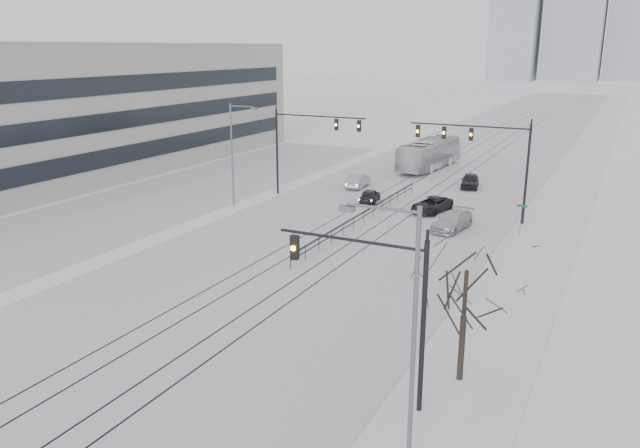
{
  "coord_description": "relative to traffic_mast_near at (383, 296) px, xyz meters",
  "views": [
    {
      "loc": [
        18.47,
        -14.61,
        13.62
      ],
      "look_at": [
        2.04,
        18.13,
        3.2
      ],
      "focal_mm": 35.0,
      "sensor_mm": 36.0,
      "label": 1
    }
  ],
  "objects": [
    {
      "name": "sedan_nb_far",
      "position": [
        -6.35,
        40.87,
        -3.86
      ],
      "size": [
        2.34,
        4.32,
        1.4
      ],
      "primitive_type": "imported",
      "rotation": [
        0.0,
        0.0,
        0.18
      ],
      "color": "black",
      "rests_on": "ground"
    },
    {
      "name": "tram_rails",
      "position": [
        -10.79,
        34.0,
        -4.54
      ],
      "size": [
        5.3,
        180.0,
        0.01
      ],
      "color": "black",
      "rests_on": "ground"
    },
    {
      "name": "ground",
      "position": [
        -10.79,
        -6.0,
        -4.56
      ],
      "size": [
        500.0,
        500.0,
        0.0
      ],
      "primitive_type": "plane",
      "color": "silver",
      "rests_on": "ground"
    },
    {
      "name": "bare_tree",
      "position": [
        2.41,
        3.0,
        -0.07
      ],
      "size": [
        4.4,
        4.4,
        6.1
      ],
      "color": "black",
      "rests_on": "ground"
    },
    {
      "name": "street_light_east",
      "position": [
        1.91,
        -3.0,
        0.65
      ],
      "size": [
        2.73,
        0.25,
        9.0
      ],
      "color": "#595B60",
      "rests_on": "ground"
    },
    {
      "name": "median_fence",
      "position": [
        -10.79,
        24.0,
        -4.04
      ],
      "size": [
        0.06,
        24.0,
        1.0
      ],
      "color": "black",
      "rests_on": "ground"
    },
    {
      "name": "sidewalk_east",
      "position": [
        2.71,
        54.0,
        -4.48
      ],
      "size": [
        5.0,
        260.0,
        0.16
      ],
      "primitive_type": "cube",
      "color": "silver",
      "rests_on": "ground"
    },
    {
      "name": "traffic_mast_near",
      "position": [
        0.0,
        0.0,
        0.0
      ],
      "size": [
        6.1,
        0.37,
        7.0
      ],
      "color": "black",
      "rests_on": "ground"
    },
    {
      "name": "curb",
      "position": [
        0.26,
        54.0,
        -4.5
      ],
      "size": [
        0.1,
        260.0,
        0.12
      ],
      "primitive_type": "cube",
      "color": "gray",
      "rests_on": "ground"
    },
    {
      "name": "sedan_nb_right",
      "position": [
        -3.96,
        25.29,
        -3.87
      ],
      "size": [
        2.61,
        4.98,
        1.38
      ],
      "primitive_type": "imported",
      "rotation": [
        0.0,
        0.0,
        -0.15
      ],
      "color": "#B2B6BB",
      "rests_on": "ground"
    },
    {
      "name": "street_sign",
      "position": [
        1.01,
        26.0,
        -2.96
      ],
      "size": [
        0.7,
        0.06,
        2.4
      ],
      "color": "#595B60",
      "rests_on": "ground"
    },
    {
      "name": "traffic_mast_nw",
      "position": [
        -19.31,
        30.0,
        1.01
      ],
      "size": [
        9.1,
        0.37,
        8.0
      ],
      "color": "black",
      "rests_on": "ground"
    },
    {
      "name": "sedan_nb_front",
      "position": [
        -6.95,
        29.84,
        -3.93
      ],
      "size": [
        2.98,
        4.9,
        1.27
      ],
      "primitive_type": "imported",
      "rotation": [
        0.0,
        0.0,
        -0.2
      ],
      "color": "black",
      "rests_on": "ground"
    },
    {
      "name": "box_truck",
      "position": [
        -13.02,
        48.72,
        -2.86
      ],
      "size": [
        4.13,
        12.47,
        3.41
      ],
      "primitive_type": "imported",
      "rotation": [
        0.0,
        0.0,
        3.04
      ],
      "color": "silver",
      "rests_on": "ground"
    },
    {
      "name": "parking_strip",
      "position": [
        -30.79,
        29.0,
        -4.55
      ],
      "size": [
        14.0,
        60.0,
        0.03
      ],
      "primitive_type": "cube",
      "color": "silver",
      "rests_on": "ground"
    },
    {
      "name": "sedan_sb_outer",
      "position": [
        -16.44,
        35.9,
        -3.87
      ],
      "size": [
        1.83,
        4.3,
        1.38
      ],
      "primitive_type": "imported",
      "rotation": [
        0.0,
        0.0,
        3.23
      ],
      "color": "gray",
      "rests_on": "ground"
    },
    {
      "name": "street_light_west",
      "position": [
        -22.99,
        24.0,
        0.65
      ],
      "size": [
        2.73,
        0.25,
        9.0
      ],
      "color": "#595B60",
      "rests_on": "ground"
    },
    {
      "name": "road",
      "position": [
        -10.79,
        54.0,
        -4.55
      ],
      "size": [
        22.0,
        260.0,
        0.02
      ],
      "primitive_type": "cube",
      "color": "silver",
      "rests_on": "ground"
    },
    {
      "name": "skyline",
      "position": [
        -5.77,
        267.63,
        26.08
      ],
      "size": [
        96.0,
        48.0,
        72.0
      ],
      "color": "#8F929D",
      "rests_on": "ground"
    },
    {
      "name": "traffic_mast_ne",
      "position": [
        -2.64,
        29.0,
        1.2
      ],
      "size": [
        9.6,
        0.37,
        8.0
      ],
      "color": "black",
      "rests_on": "ground"
    },
    {
      "name": "sedan_sb_inner",
      "position": [
        -13.0,
        30.68,
        -3.94
      ],
      "size": [
        2.11,
        3.84,
        1.24
      ],
      "primitive_type": "imported",
      "rotation": [
        0.0,
        0.0,
        3.33
      ],
      "color": "black",
      "rests_on": "ground"
    },
    {
      "name": "office_building",
      "position": [
        -48.76,
        29.0,
        2.5
      ],
      "size": [
        20.2,
        62.2,
        14.11
      ],
      "color": "#B9B7AE",
      "rests_on": "ground"
    }
  ]
}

